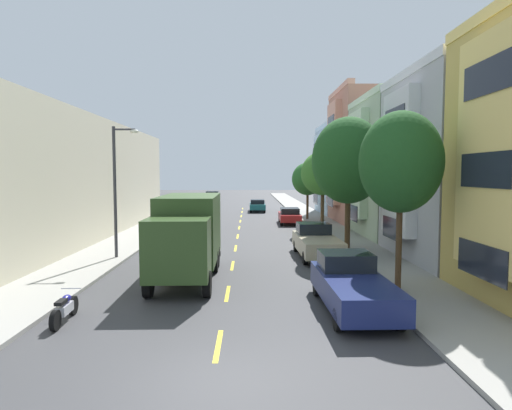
{
  "coord_description": "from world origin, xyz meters",
  "views": [
    {
      "loc": [
        0.8,
        -9.24,
        4.48
      ],
      "look_at": [
        1.41,
        28.2,
        1.8
      ],
      "focal_mm": 30.99,
      "sensor_mm": 36.0,
      "label": 1
    }
  ],
  "objects": [
    {
      "name": "townhouse_third_sage",
      "position": [
        14.03,
        21.78,
        4.74
      ],
      "size": [
        11.47,
        8.49,
        9.89
      ],
      "color": "#99AD8E",
      "rests_on": "ground_plane"
    },
    {
      "name": "ground_plane",
      "position": [
        0.0,
        30.0,
        0.0
      ],
      "size": [
        160.0,
        160.0,
        0.0
      ],
      "primitive_type": "plane",
      "color": "#38383A"
    },
    {
      "name": "delivery_box_truck",
      "position": [
        -1.8,
        9.51,
        1.96
      ],
      "size": [
        2.46,
        7.34,
        3.51
      ],
      "color": "#2D471E",
      "rests_on": "ground_plane"
    },
    {
      "name": "street_tree_farthest",
      "position": [
        6.4,
        32.71,
        3.95
      ],
      "size": [
        3.0,
        3.0,
        5.38
      ],
      "color": "#47331E",
      "rests_on": "sidewalk_right"
    },
    {
      "name": "apartment_block_opposite",
      "position": [
        -13.7,
        20.0,
        4.07
      ],
      "size": [
        10.0,
        36.0,
        8.14
      ],
      "primitive_type": "cube",
      "color": "beige",
      "rests_on": "ground_plane"
    },
    {
      "name": "moving_teal_sedan",
      "position": [
        1.8,
        42.41,
        0.75
      ],
      "size": [
        1.8,
        4.5,
        1.43
      ],
      "color": "#195B60",
      "rests_on": "ground_plane"
    },
    {
      "name": "street_lamp",
      "position": [
        -5.95,
        13.58,
        4.05
      ],
      "size": [
        1.35,
        0.28,
        6.73
      ],
      "color": "#38383D",
      "rests_on": "sidewalk_left"
    },
    {
      "name": "parked_suv_white",
      "position": [
        -4.45,
        54.76,
        0.99
      ],
      "size": [
        1.97,
        4.81,
        1.93
      ],
      "color": "silver",
      "rests_on": "ground_plane"
    },
    {
      "name": "parked_pickup_sky",
      "position": [
        -4.47,
        27.5,
        0.83
      ],
      "size": [
        2.05,
        5.32,
        1.73
      ],
      "color": "#7A9EC6",
      "rests_on": "ground_plane"
    },
    {
      "name": "sidewalk_right",
      "position": [
        7.1,
        28.0,
        0.07
      ],
      "size": [
        3.2,
        120.0,
        0.14
      ],
      "primitive_type": "cube",
      "color": "#99968E",
      "rests_on": "ground_plane"
    },
    {
      "name": "parked_pickup_champagne",
      "position": [
        4.43,
        14.18,
        0.83
      ],
      "size": [
        2.12,
        5.34,
        1.73
      ],
      "color": "tan",
      "rests_on": "ground_plane"
    },
    {
      "name": "lane_centerline_dashes",
      "position": [
        0.0,
        24.5,
        0.0
      ],
      "size": [
        0.14,
        47.2,
        0.01
      ],
      "color": "yellow",
      "rests_on": "ground_plane"
    },
    {
      "name": "townhouse_fourth_terracotta",
      "position": [
        15.29,
        30.47,
        5.82
      ],
      "size": [
        13.99,
        8.49,
        12.04
      ],
      "color": "#B27560",
      "rests_on": "ground_plane"
    },
    {
      "name": "street_tree_second",
      "position": [
        6.4,
        15.56,
        5.2
      ],
      "size": [
        4.1,
        4.1,
        7.51
      ],
      "color": "#47331E",
      "rests_on": "sidewalk_right"
    },
    {
      "name": "street_tree_third",
      "position": [
        6.4,
        24.14,
        4.48
      ],
      "size": [
        3.31,
        3.31,
        6.01
      ],
      "color": "#47331E",
      "rests_on": "sidewalk_right"
    },
    {
      "name": "street_tree_nearest",
      "position": [
        6.4,
        6.99,
        4.89
      ],
      "size": [
        3.04,
        3.04,
        6.64
      ],
      "color": "#47331E",
      "rests_on": "sidewalk_right"
    },
    {
      "name": "parked_sedan_red",
      "position": [
        4.42,
        29.75,
        0.75
      ],
      "size": [
        1.89,
        4.54,
        1.43
      ],
      "color": "#AD1E1E",
      "rests_on": "ground_plane"
    },
    {
      "name": "parked_motorcycle",
      "position": [
        -4.75,
        3.87,
        0.41
      ],
      "size": [
        0.62,
        2.05,
        0.9
      ],
      "color": "black",
      "rests_on": "ground_plane"
    },
    {
      "name": "parked_pickup_navy",
      "position": [
        4.21,
        5.0,
        0.83
      ],
      "size": [
        2.08,
        5.33,
        1.73
      ],
      "color": "navy",
      "rests_on": "ground_plane"
    },
    {
      "name": "sidewalk_left",
      "position": [
        -7.1,
        28.0,
        0.07
      ],
      "size": [
        3.2,
        120.0,
        0.14
      ],
      "primitive_type": "cube",
      "color": "#99968E",
      "rests_on": "ground_plane"
    },
    {
      "name": "townhouse_fifth_powder_blue",
      "position": [
        15.12,
        39.15,
        4.66
      ],
      "size": [
        13.65,
        8.49,
        9.72
      ],
      "color": "#9EB7CC",
      "rests_on": "ground_plane"
    }
  ]
}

